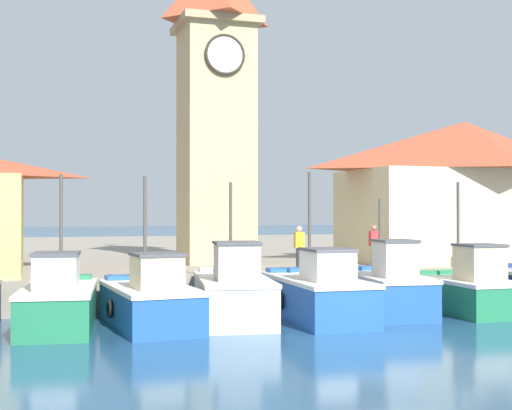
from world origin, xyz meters
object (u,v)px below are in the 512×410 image
object	(u,v)px
fishing_boat_left_inner	(150,301)
dock_worker_along_quay	(374,246)
clock_tower	(216,98)
fishing_boat_right_inner	(468,290)
fishing_boat_mid_right	(387,289)
fishing_boat_left_outer	(59,302)
fishing_boat_mid_left	(233,293)
warehouse_right	(465,189)
dock_worker_near_tower	(299,248)
fishing_boat_center	(317,294)

from	to	relation	value
fishing_boat_left_inner	dock_worker_along_quay	xyz separation A→B (m)	(9.05, 4.13, 1.23)
clock_tower	dock_worker_along_quay	xyz separation A→B (m)	(4.89, -4.84, -6.08)
fishing_boat_right_inner	fishing_boat_mid_right	bearing A→B (deg)	168.58
fishing_boat_mid_right	fishing_boat_left_outer	bearing A→B (deg)	179.39
dock_worker_along_quay	clock_tower	bearing A→B (deg)	135.30
fishing_boat_mid_left	clock_tower	distance (m)	11.38
fishing_boat_right_inner	dock_worker_along_quay	size ratio (longest dim) A/B	2.61
fishing_boat_mid_left	fishing_boat_right_inner	world-z (taller)	fishing_boat_right_inner
fishing_boat_mid_left	fishing_boat_mid_right	size ratio (longest dim) A/B	1.10
fishing_boat_left_inner	warehouse_right	xyz separation A→B (m)	(14.79, 6.80, 3.50)
warehouse_right	dock_worker_near_tower	world-z (taller)	warehouse_right
fishing_boat_left_outer	fishing_boat_right_inner	xyz separation A→B (m)	(12.66, -0.64, -0.00)
clock_tower	fishing_boat_left_inner	bearing A→B (deg)	-114.90
fishing_boat_left_outer	warehouse_right	distance (m)	18.73
fishing_boat_mid_left	dock_worker_along_quay	size ratio (longest dim) A/B	3.14
fishing_boat_left_inner	clock_tower	xyz separation A→B (m)	(4.16, 8.97, 7.31)
fishing_boat_left_inner	dock_worker_near_tower	size ratio (longest dim) A/B	3.02
fishing_boat_left_outer	dock_worker_near_tower	world-z (taller)	fishing_boat_left_outer
clock_tower	warehouse_right	world-z (taller)	clock_tower
fishing_boat_center	clock_tower	size ratio (longest dim) A/B	0.35
fishing_boat_mid_left	dock_worker_near_tower	size ratio (longest dim) A/B	3.14
fishing_boat_mid_left	clock_tower	world-z (taller)	clock_tower
fishing_boat_left_inner	clock_tower	distance (m)	12.29
dock_worker_near_tower	fishing_boat_left_outer	bearing A→B (deg)	-159.32
fishing_boat_left_inner	fishing_boat_mid_left	bearing A→B (deg)	7.28
fishing_boat_left_inner	fishing_boat_mid_right	distance (m)	7.58
fishing_boat_left_outer	fishing_boat_mid_right	xyz separation A→B (m)	(10.04, -0.11, 0.06)
fishing_boat_left_outer	warehouse_right	world-z (taller)	warehouse_right
fishing_boat_left_inner	dock_worker_near_tower	bearing A→B (deg)	31.34
fishing_boat_right_inner	fishing_boat_center	bearing A→B (deg)	-179.95
fishing_boat_left_outer	clock_tower	xyz separation A→B (m)	(6.63, 8.54, 7.30)
clock_tower	fishing_boat_mid_right	bearing A→B (deg)	-68.46
fishing_boat_mid_left	fishing_boat_right_inner	size ratio (longest dim) A/B	1.20
fishing_boat_left_outer	fishing_boat_mid_left	size ratio (longest dim) A/B	0.98
fishing_boat_mid_left	clock_tower	size ratio (longest dim) A/B	0.35
fishing_boat_center	clock_tower	world-z (taller)	clock_tower
fishing_boat_left_outer	fishing_boat_mid_right	size ratio (longest dim) A/B	1.09
fishing_boat_center	dock_worker_near_tower	size ratio (longest dim) A/B	3.19
fishing_boat_center	fishing_boat_right_inner	xyz separation A→B (m)	(5.22, 0.00, -0.03)
fishing_boat_left_inner	clock_tower	world-z (taller)	clock_tower
clock_tower	dock_worker_along_quay	bearing A→B (deg)	-44.70
fishing_boat_mid_left	dock_worker_along_quay	xyz separation A→B (m)	(6.53, 3.80, 1.14)
fishing_boat_left_inner	dock_worker_along_quay	distance (m)	10.02
fishing_boat_left_outer	clock_tower	size ratio (longest dim) A/B	0.34
dock_worker_near_tower	dock_worker_along_quay	bearing A→B (deg)	10.08
fishing_boat_mid_right	dock_worker_along_quay	size ratio (longest dim) A/B	2.85
fishing_boat_left_outer	dock_worker_along_quay	world-z (taller)	fishing_boat_left_outer
fishing_boat_left_inner	dock_worker_near_tower	distance (m)	6.94
warehouse_right	dock_worker_near_tower	xyz separation A→B (m)	(-8.96, -3.24, -2.26)
fishing_boat_mid_right	dock_worker_along_quay	world-z (taller)	fishing_boat_mid_right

